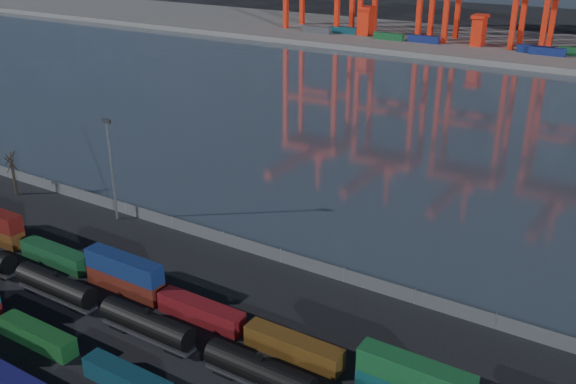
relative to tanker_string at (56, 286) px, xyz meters
The scene contains 11 objects.
ground 19.27m from the tanker_string, 14.66° to the right, with size 700.00×700.00×0.00m, color black.
harbor_water 101.87m from the tanker_string, 79.51° to the left, with size 700.00×700.00×0.00m, color #2C3640.
far_quay 205.99m from the tanker_string, 84.83° to the left, with size 700.00×70.00×2.00m, color #514F4C.
container_row_mid 20.01m from the tanker_string, 21.67° to the right, with size 140.07×2.20×4.69m.
container_row_north 18.42m from the tanker_string, 19.25° to the left, with size 140.93×2.38×5.06m.
tanker_string is the anchor object (origin of this frame).
waterfront_fence 29.68m from the tanker_string, 51.30° to the left, with size 160.12×0.12×2.20m.
bare_tree 38.74m from the tanker_string, 150.83° to the left, with size 2.16×2.20×8.19m.
yard_light_mast 25.14m from the tanker_string, 118.44° to the left, with size 1.60×0.40×16.60m.
quay_containers 190.76m from the tanker_string, 87.73° to the left, with size 172.58×10.99×2.60m.
straddle_carriers 195.89m from the tanker_string, 85.30° to the left, with size 140.00×7.00×11.10m.
Camera 1 is at (43.08, -38.29, 44.16)m, focal length 40.00 mm.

